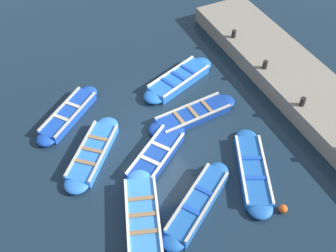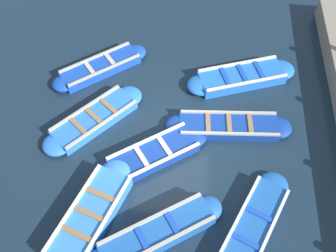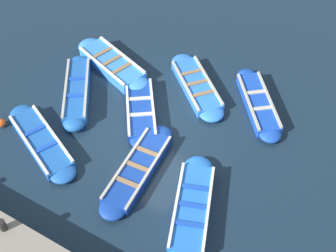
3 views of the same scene
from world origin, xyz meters
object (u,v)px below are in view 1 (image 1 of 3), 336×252
object	(u,v)px
boat_inner_gap	(193,115)
buoy_orange_near	(283,209)
boat_alongside	(68,114)
boat_centre	(179,80)
bollard_north	(234,34)
boat_drifting	(93,153)
boat_end_of_row	(253,170)
bollard_mid_south	(303,102)
bollard_mid_north	(265,65)
boat_near_quay	(197,204)
boat_mid_row	(156,156)
boat_outer_left	(143,218)

from	to	relation	value
boat_inner_gap	buoy_orange_near	xyz separation A→B (m)	(-0.65, 4.88, -0.01)
boat_alongside	buoy_orange_near	bearing A→B (deg)	125.76
boat_alongside	boat_centre	bearing A→B (deg)	179.94
boat_alongside	bollard_north	world-z (taller)	bollard_north
boat_drifting	boat_end_of_row	distance (m)	5.63
bollard_mid_south	boat_end_of_row	bearing A→B (deg)	25.69
boat_drifting	boat_alongside	size ratio (longest dim) A/B	1.03
boat_inner_gap	boat_alongside	distance (m)	4.83
bollard_north	buoy_orange_near	size ratio (longest dim) A/B	1.22
boat_inner_gap	bollard_mid_north	size ratio (longest dim) A/B	11.01
boat_inner_gap	bollard_mid_north	distance (m)	3.79
boat_inner_gap	buoy_orange_near	world-z (taller)	boat_inner_gap
boat_alongside	boat_near_quay	xyz separation A→B (m)	(-2.63, 5.67, 0.04)
boat_drifting	bollard_north	world-z (taller)	bollard_north
buoy_orange_near	boat_alongside	bearing A→B (deg)	-54.24
boat_centre	bollard_north	distance (m)	3.49
boat_inner_gap	boat_end_of_row	size ratio (longest dim) A/B	1.02
boat_inner_gap	boat_mid_row	bearing A→B (deg)	30.24
boat_mid_row	boat_centre	bearing A→B (deg)	-127.44
boat_drifting	buoy_orange_near	xyz separation A→B (m)	(-4.74, 4.75, -0.01)
boat_near_quay	bollard_north	bearing A→B (deg)	-128.90
boat_mid_row	boat_end_of_row	distance (m)	3.39
boat_centre	boat_near_quay	bearing A→B (deg)	69.30
boat_inner_gap	bollard_north	xyz separation A→B (m)	(-3.66, -3.09, 0.73)
boat_end_of_row	boat_alongside	bearing A→B (deg)	-46.80
boat_mid_row	boat_end_of_row	xyz separation A→B (m)	(-2.74, 1.98, -0.01)
buoy_orange_near	bollard_mid_south	bearing A→B (deg)	-133.96
boat_alongside	boat_end_of_row	distance (m)	7.27
boat_inner_gap	boat_outer_left	world-z (taller)	boat_outer_left
bollard_north	bollard_mid_north	distance (m)	2.43
boat_inner_gap	bollard_mid_north	xyz separation A→B (m)	(-3.66, -0.67, 0.73)
boat_end_of_row	bollard_north	world-z (taller)	bollard_north
bollard_north	boat_near_quay	bearing A→B (deg)	51.10
boat_mid_row	bollard_north	distance (m)	7.27
buoy_orange_near	boat_end_of_row	bearing A→B (deg)	-88.83
boat_centre	bollard_mid_south	size ratio (longest dim) A/B	10.93
boat_outer_left	boat_end_of_row	size ratio (longest dim) A/B	1.01
bollard_north	boat_inner_gap	bearing A→B (deg)	40.19
boat_mid_row	buoy_orange_near	world-z (taller)	boat_mid_row
boat_near_quay	boat_outer_left	bearing A→B (deg)	-8.86
boat_outer_left	boat_drifting	distance (m)	3.24
boat_drifting	boat_near_quay	distance (m)	4.19
boat_outer_left	boat_mid_row	bearing A→B (deg)	-123.42
bollard_north	bollard_mid_north	size ratio (longest dim) A/B	1.00
boat_centre	boat_outer_left	bearing A→B (deg)	54.06
boat_centre	boat_end_of_row	size ratio (longest dim) A/B	1.02
boat_drifting	boat_end_of_row	xyz separation A→B (m)	(-4.71, 3.09, 0.00)
boat_mid_row	boat_alongside	xyz separation A→B (m)	(2.23, -3.32, 0.01)
boat_drifting	buoy_orange_near	world-z (taller)	boat_drifting
bollard_north	bollard_mid_south	distance (m)	4.85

